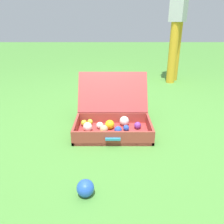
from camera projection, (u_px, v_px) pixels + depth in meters
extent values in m
plane|color=#4C8C38|center=(118.00, 130.00, 1.89)|extent=(16.00, 16.00, 0.00)
cube|color=#B23838|center=(112.00, 133.00, 1.82)|extent=(0.61, 0.37, 0.03)
cube|color=#9E3D33|center=(75.00, 128.00, 1.80)|extent=(0.02, 0.37, 0.12)
cube|color=#9E3D33|center=(149.00, 128.00, 1.80)|extent=(0.02, 0.37, 0.12)
cube|color=#9E3D33|center=(112.00, 139.00, 1.64)|extent=(0.57, 0.02, 0.12)
cube|color=#9E3D33|center=(112.00, 119.00, 1.96)|extent=(0.57, 0.02, 0.12)
cube|color=#B23838|center=(112.00, 92.00, 1.98)|extent=(0.61, 0.22, 0.32)
cube|color=teal|center=(112.00, 139.00, 1.61)|extent=(0.11, 0.02, 0.02)
sphere|color=purple|center=(137.00, 125.00, 1.85)|extent=(0.06, 0.06, 0.06)
sphere|color=#D1B784|center=(103.00, 129.00, 1.78)|extent=(0.06, 0.06, 0.06)
sphere|color=white|center=(99.00, 125.00, 1.85)|extent=(0.06, 0.06, 0.06)
sphere|color=blue|center=(117.00, 130.00, 1.77)|extent=(0.06, 0.06, 0.06)
sphere|color=orange|center=(101.00, 134.00, 1.71)|extent=(0.06, 0.06, 0.06)
sphere|color=white|center=(87.00, 127.00, 1.81)|extent=(0.07, 0.07, 0.07)
sphere|color=white|center=(123.00, 121.00, 1.91)|extent=(0.08, 0.08, 0.08)
sphere|color=blue|center=(125.00, 128.00, 1.82)|extent=(0.05, 0.05, 0.05)
sphere|color=yellow|center=(109.00, 125.00, 1.85)|extent=(0.08, 0.08, 0.08)
sphere|color=#CCDB38|center=(89.00, 122.00, 1.93)|extent=(0.05, 0.05, 0.05)
sphere|color=#CCDB38|center=(83.00, 123.00, 1.90)|extent=(0.05, 0.05, 0.05)
sphere|color=blue|center=(85.00, 188.00, 1.17)|extent=(0.09, 0.09, 0.09)
cylinder|color=gold|center=(175.00, 52.00, 3.33)|extent=(0.12, 0.12, 0.83)
cylinder|color=gold|center=(172.00, 54.00, 3.18)|extent=(0.12, 0.12, 0.83)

